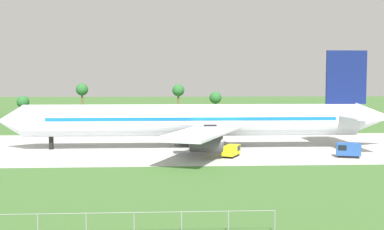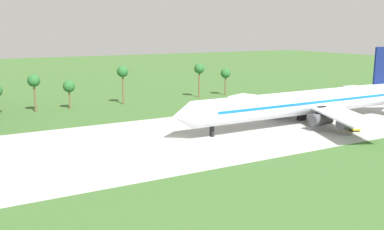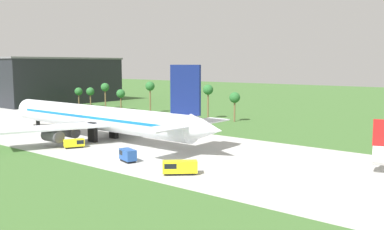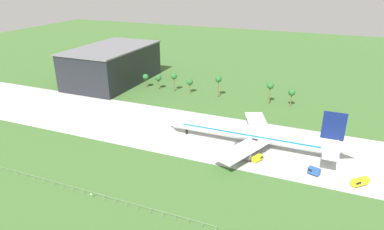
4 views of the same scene
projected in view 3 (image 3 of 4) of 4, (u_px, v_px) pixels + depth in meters
name	position (u px, v px, depth m)	size (l,w,h in m)	color
ground_plane	(30.00, 125.00, 134.54)	(600.00, 600.00, 0.00)	#3D662D
taxiway_strip	(30.00, 125.00, 134.54)	(320.00, 44.00, 0.02)	#B2B2AD
jet_airliner	(99.00, 118.00, 108.70)	(76.88, 51.53, 19.02)	silver
baggage_tug	(179.00, 167.00, 74.34)	(5.76, 5.59, 2.43)	black
fuel_truck	(75.00, 143.00, 98.03)	(3.79, 4.93, 1.99)	black
catering_van	(128.00, 155.00, 84.22)	(4.38, 3.05, 2.51)	black
terminal_building	(52.00, 80.00, 212.69)	(36.72, 61.20, 22.23)	black
palm_tree_row	(135.00, 91.00, 171.87)	(88.90, 3.60, 12.37)	brown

